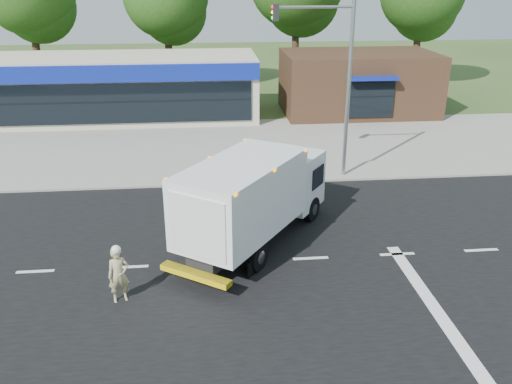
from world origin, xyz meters
TOP-DOWN VIEW (x-y plane):
  - ground at (0.00, 0.00)m, footprint 120.00×120.00m
  - road_asphalt at (0.00, 0.00)m, footprint 60.00×14.00m
  - sidewalk at (0.00, 8.20)m, footprint 60.00×2.40m
  - parking_apron at (0.00, 14.00)m, footprint 60.00×9.00m
  - lane_markings at (1.35, -1.35)m, footprint 55.20×7.00m
  - ems_box_truck at (-1.81, 1.27)m, footprint 6.14×7.39m
  - emergency_worker at (-6.02, -1.91)m, footprint 0.72×0.59m
  - retail_strip_mall at (-9.00, 19.93)m, footprint 18.00×6.20m
  - brown_storefront at (7.00, 19.98)m, footprint 10.00×6.70m
  - traffic_signal_pole at (2.35, 7.60)m, footprint 3.51×0.25m

SIDE VIEW (x-z plane):
  - ground at x=0.00m, z-range 0.00..0.00m
  - road_asphalt at x=0.00m, z-range -0.01..0.01m
  - parking_apron at x=0.00m, z-range 0.00..0.02m
  - lane_markings at x=1.35m, z-range 0.01..0.02m
  - sidewalk at x=0.00m, z-range 0.00..0.12m
  - emergency_worker at x=-6.02m, z-range -0.02..1.80m
  - ems_box_truck at x=-1.81m, z-range 0.25..3.55m
  - brown_storefront at x=7.00m, z-range 0.00..4.00m
  - retail_strip_mall at x=-9.00m, z-range 0.01..4.01m
  - traffic_signal_pole at x=2.35m, z-range 0.92..8.92m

